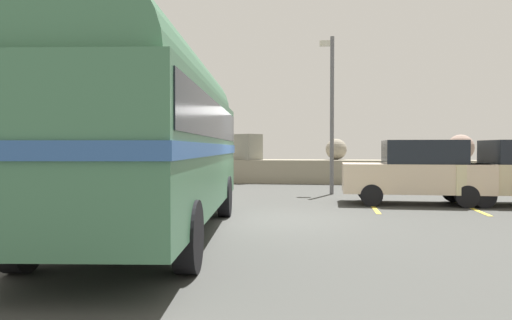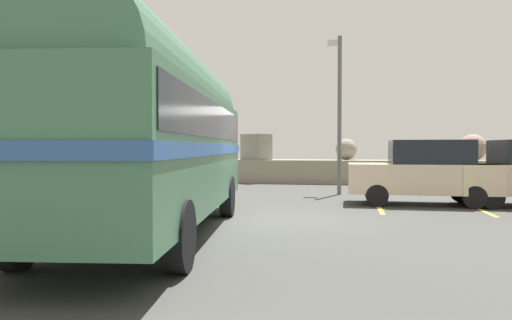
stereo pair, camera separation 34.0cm
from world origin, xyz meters
name	(u,v)px [view 2 (the right image)]	position (x,y,z in m)	size (l,w,h in m)	color
ground	(262,220)	(0.00, 0.00, 0.01)	(32.00, 26.00, 0.02)	#3A3B38
breakwater	(307,169)	(0.09, 11.79, 0.66)	(31.36, 2.07, 2.31)	gray
vintage_coach	(151,127)	(-1.68, -2.36, 2.05)	(3.47, 8.82, 3.70)	black
parked_car_nearest	(423,172)	(4.09, 3.68, 0.97)	(4.10, 1.74, 1.86)	black
lamp_post	(339,105)	(1.63, 6.43, 3.18)	(0.52, 0.81, 5.57)	#5B5B60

